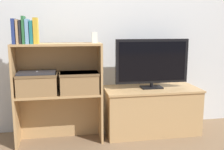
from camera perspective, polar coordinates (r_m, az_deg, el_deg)
name	(u,v)px	position (r m, az deg, el deg)	size (l,w,h in m)	color
ground_plane	(114,143)	(2.63, 0.52, -14.59)	(16.00, 16.00, 0.00)	brown
wall_back	(106,19)	(2.87, -1.27, 12.14)	(10.00, 0.05, 2.40)	silver
tv_stand	(151,110)	(2.85, 8.45, -7.50)	(0.99, 0.47, 0.48)	tan
tv	(152,62)	(2.74, 8.74, 2.77)	(0.77, 0.14, 0.51)	black
bookshelf_lower_tier	(60,110)	(2.66, -11.30, -7.57)	(0.82, 0.26, 0.49)	tan
bookshelf_upper_tier	(58,62)	(2.55, -11.68, 2.77)	(0.82, 0.26, 0.48)	tan
book_navy	(14,31)	(2.49, -20.49, 8.88)	(0.03, 0.15, 0.22)	navy
book_tan	(18,32)	(2.48, -19.80, 8.85)	(0.02, 0.14, 0.21)	tan
book_charcoal	(21,32)	(2.48, -19.21, 8.82)	(0.02, 0.13, 0.21)	#232328
book_forest	(24,30)	(2.47, -18.64, 9.25)	(0.02, 0.14, 0.24)	#286638
book_skyblue	(27,32)	(2.47, -17.92, 9.00)	(0.03, 0.13, 0.22)	#709ECC
book_teal	(32,32)	(2.47, -17.08, 8.88)	(0.03, 0.13, 0.20)	#1E7075
book_mustard	(36,31)	(2.46, -16.23, 9.23)	(0.04, 0.13, 0.23)	gold
baby_monitor	(95,37)	(2.50, -3.80, 8.16)	(0.05, 0.04, 0.13)	white
storage_basket_left	(37,83)	(2.53, -15.96, -1.72)	(0.37, 0.23, 0.20)	#937047
storage_basket_right	(79,82)	(2.52, -7.14, -1.46)	(0.37, 0.23, 0.20)	#937047
laptop	(37,73)	(2.51, -16.08, 0.52)	(0.34, 0.21, 0.02)	#2D2D33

